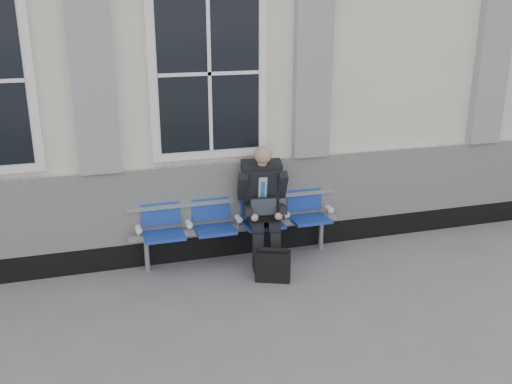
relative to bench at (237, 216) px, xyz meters
name	(u,v)px	position (x,y,z in m)	size (l,w,h in m)	color
ground	(211,320)	(-0.63, -1.32, -0.55)	(70.00, 70.00, 0.00)	slate
station_building	(153,60)	(-0.65, 2.15, 1.67)	(14.40, 4.40, 4.49)	silver
bench	(237,216)	(0.00, 0.00, 0.00)	(2.60, 0.47, 0.91)	#9EA0A3
businessman	(263,200)	(0.28, -0.13, 0.22)	(0.61, 0.82, 1.44)	black
briefcase	(273,265)	(0.23, -0.69, -0.37)	(0.43, 0.31, 0.40)	black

